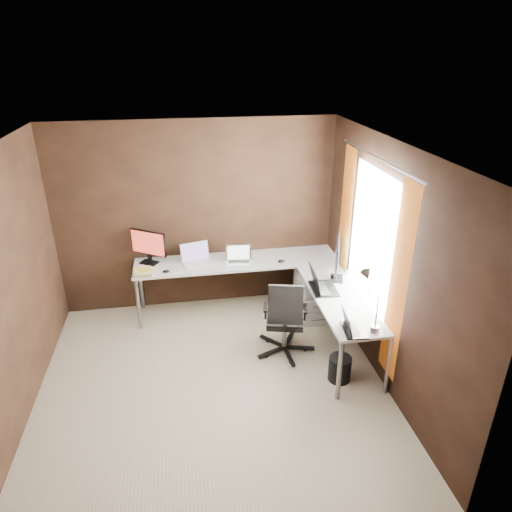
{
  "coord_description": "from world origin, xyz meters",
  "views": [
    {
      "loc": [
        -0.2,
        -3.84,
        3.29
      ],
      "look_at": [
        0.63,
        0.95,
        1.03
      ],
      "focal_mm": 32.0,
      "sensor_mm": 36.0,
      "label": 1
    }
  ],
  "objects_px": {
    "book_stack": "(143,272)",
    "wastebasket": "(340,368)",
    "laptop_white": "(197,259)",
    "laptop_black_big": "(321,285)",
    "monitor_right": "(337,258)",
    "desk_lamp": "(370,293)",
    "monitor_left": "(148,245)",
    "office_chair": "(285,331)",
    "drawer_pedestal": "(313,296)",
    "laptop_black_small": "(352,327)",
    "laptop_silver": "(239,259)"
  },
  "relations": [
    {
      "from": "laptop_white",
      "to": "wastebasket",
      "type": "bearing_deg",
      "value": -64.39
    },
    {
      "from": "drawer_pedestal",
      "to": "monitor_left",
      "type": "relative_size",
      "value": 1.36
    },
    {
      "from": "desk_lamp",
      "to": "laptop_white",
      "type": "bearing_deg",
      "value": 147.33
    },
    {
      "from": "monitor_right",
      "to": "laptop_silver",
      "type": "relative_size",
      "value": 1.66
    },
    {
      "from": "monitor_right",
      "to": "office_chair",
      "type": "xyz_separation_m",
      "value": [
        -0.69,
        -0.34,
        -0.73
      ]
    },
    {
      "from": "laptop_black_big",
      "to": "desk_lamp",
      "type": "bearing_deg",
      "value": -163.24
    },
    {
      "from": "drawer_pedestal",
      "to": "monitor_left",
      "type": "height_order",
      "value": "monitor_left"
    },
    {
      "from": "monitor_left",
      "to": "office_chair",
      "type": "bearing_deg",
      "value": -5.14
    },
    {
      "from": "book_stack",
      "to": "desk_lamp",
      "type": "distance_m",
      "value": 2.77
    },
    {
      "from": "laptop_black_big",
      "to": "laptop_white",
      "type": "bearing_deg",
      "value": 57.93
    },
    {
      "from": "laptop_white",
      "to": "desk_lamp",
      "type": "xyz_separation_m",
      "value": [
        1.57,
        -1.82,
        0.36
      ]
    },
    {
      "from": "laptop_black_small",
      "to": "office_chair",
      "type": "xyz_separation_m",
      "value": [
        -0.49,
        0.74,
        -0.5
      ]
    },
    {
      "from": "laptop_black_small",
      "to": "desk_lamp",
      "type": "distance_m",
      "value": 0.39
    },
    {
      "from": "desk_lamp",
      "to": "monitor_left",
      "type": "bearing_deg",
      "value": 155.1
    },
    {
      "from": "monitor_right",
      "to": "laptop_black_small",
      "type": "bearing_deg",
      "value": -170.79
    },
    {
      "from": "drawer_pedestal",
      "to": "laptop_white",
      "type": "bearing_deg",
      "value": 165.4
    },
    {
      "from": "drawer_pedestal",
      "to": "monitor_right",
      "type": "bearing_deg",
      "value": -68.93
    },
    {
      "from": "laptop_black_big",
      "to": "laptop_black_small",
      "type": "distance_m",
      "value": 0.86
    },
    {
      "from": "monitor_right",
      "to": "laptop_black_big",
      "type": "relative_size",
      "value": 1.38
    },
    {
      "from": "office_chair",
      "to": "book_stack",
      "type": "bearing_deg",
      "value": 165.57
    },
    {
      "from": "laptop_black_small",
      "to": "wastebasket",
      "type": "xyz_separation_m",
      "value": [
        -0.02,
        0.16,
        -0.64
      ]
    },
    {
      "from": "laptop_black_big",
      "to": "wastebasket",
      "type": "relative_size",
      "value": 1.5
    },
    {
      "from": "book_stack",
      "to": "wastebasket",
      "type": "relative_size",
      "value": 0.86
    },
    {
      "from": "drawer_pedestal",
      "to": "laptop_white",
      "type": "height_order",
      "value": "laptop_white"
    },
    {
      "from": "monitor_right",
      "to": "drawer_pedestal",
      "type": "bearing_deg",
      "value": 40.75
    },
    {
      "from": "monitor_left",
      "to": "drawer_pedestal",
      "type": "bearing_deg",
      "value": 19.66
    },
    {
      "from": "laptop_white",
      "to": "laptop_black_big",
      "type": "distance_m",
      "value": 1.67
    },
    {
      "from": "laptop_silver",
      "to": "desk_lamp",
      "type": "distance_m",
      "value": 2.04
    },
    {
      "from": "laptop_black_small",
      "to": "office_chair",
      "type": "bearing_deg",
      "value": 39.74
    },
    {
      "from": "laptop_white",
      "to": "laptop_black_big",
      "type": "relative_size",
      "value": 1.01
    },
    {
      "from": "drawer_pedestal",
      "to": "monitor_right",
      "type": "xyz_separation_m",
      "value": [
        0.14,
        -0.36,
        0.71
      ]
    },
    {
      "from": "monitor_right",
      "to": "laptop_silver",
      "type": "distance_m",
      "value": 1.29
    },
    {
      "from": "book_stack",
      "to": "monitor_right",
      "type": "bearing_deg",
      "value": -12.64
    },
    {
      "from": "laptop_black_small",
      "to": "desk_lamp",
      "type": "bearing_deg",
      "value": -81.62
    },
    {
      "from": "book_stack",
      "to": "wastebasket",
      "type": "xyz_separation_m",
      "value": [
        2.07,
        -1.43,
        -0.62
      ]
    },
    {
      "from": "desk_lamp",
      "to": "wastebasket",
      "type": "bearing_deg",
      "value": 153.23
    },
    {
      "from": "monitor_right",
      "to": "wastebasket",
      "type": "height_order",
      "value": "monitor_right"
    },
    {
      "from": "drawer_pedestal",
      "to": "monitor_left",
      "type": "distance_m",
      "value": 2.23
    },
    {
      "from": "office_chair",
      "to": "drawer_pedestal",
      "type": "bearing_deg",
      "value": 65.51
    },
    {
      "from": "laptop_silver",
      "to": "laptop_black_small",
      "type": "xyz_separation_m",
      "value": [
        0.88,
        -1.73,
        -0.0
      ]
    },
    {
      "from": "drawer_pedestal",
      "to": "laptop_black_big",
      "type": "bearing_deg",
      "value": -101.04
    },
    {
      "from": "drawer_pedestal",
      "to": "laptop_white",
      "type": "xyz_separation_m",
      "value": [
        -1.48,
        0.39,
        0.48
      ]
    },
    {
      "from": "monitor_right",
      "to": "wastebasket",
      "type": "distance_m",
      "value": 1.28
    },
    {
      "from": "laptop_silver",
      "to": "laptop_black_big",
      "type": "bearing_deg",
      "value": -40.22
    },
    {
      "from": "laptop_black_big",
      "to": "laptop_black_small",
      "type": "height_order",
      "value": "laptop_black_big"
    },
    {
      "from": "laptop_silver",
      "to": "book_stack",
      "type": "distance_m",
      "value": 1.21
    },
    {
      "from": "laptop_black_big",
      "to": "wastebasket",
      "type": "bearing_deg",
      "value": -173.48
    },
    {
      "from": "monitor_right",
      "to": "office_chair",
      "type": "bearing_deg",
      "value": 135.81
    },
    {
      "from": "monitor_right",
      "to": "laptop_black_small",
      "type": "relative_size",
      "value": 1.73
    },
    {
      "from": "monitor_left",
      "to": "wastebasket",
      "type": "bearing_deg",
      "value": -8.7
    }
  ]
}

